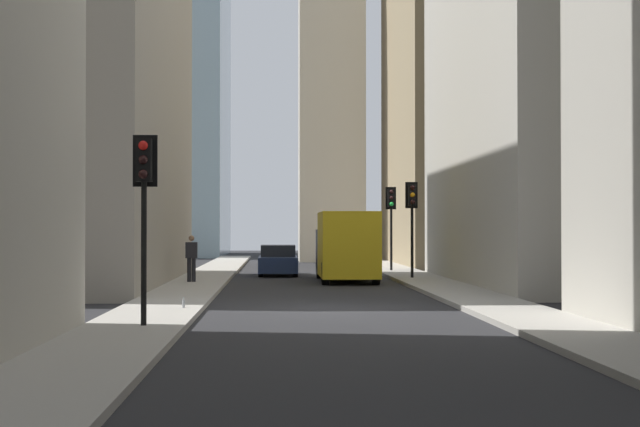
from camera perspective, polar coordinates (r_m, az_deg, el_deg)
ground_plane at (r=25.37m, az=0.67°, el=-5.85°), size 135.00×135.00×0.00m
sidewalk_right at (r=25.50m, az=-9.52°, el=-5.65°), size 90.00×2.20×0.14m
sidewalk_left at (r=26.02m, az=10.66°, el=-5.55°), size 90.00×2.20×0.14m
building_left_far at (r=57.86m, az=9.67°, el=12.57°), size 15.34×10.50×31.31m
building_right_midfar at (r=38.25m, az=-16.68°, el=9.87°), size 18.33×10.00×18.64m
church_spire at (r=64.01m, az=0.67°, el=12.17°), size 4.73×4.73×31.87m
delivery_truck at (r=38.51m, az=1.61°, el=-1.99°), size 6.46×2.25×2.84m
sedan_navy at (r=43.40m, az=-2.58°, el=-2.92°), size 4.30×1.78×1.42m
traffic_light_foreground at (r=19.98m, az=-10.70°, el=1.73°), size 0.43×0.52×4.02m
traffic_light_midblock at (r=39.05m, az=5.64°, el=0.39°), size 0.43×0.52×3.99m
traffic_light_far_junction at (r=45.80m, az=4.37°, el=0.28°), size 0.43×0.52×4.08m
pedestrian at (r=36.06m, az=-7.86°, el=-2.61°), size 0.26×0.44×1.78m
discarded_bottle at (r=24.32m, az=-8.33°, el=-5.46°), size 0.07×0.07×0.27m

